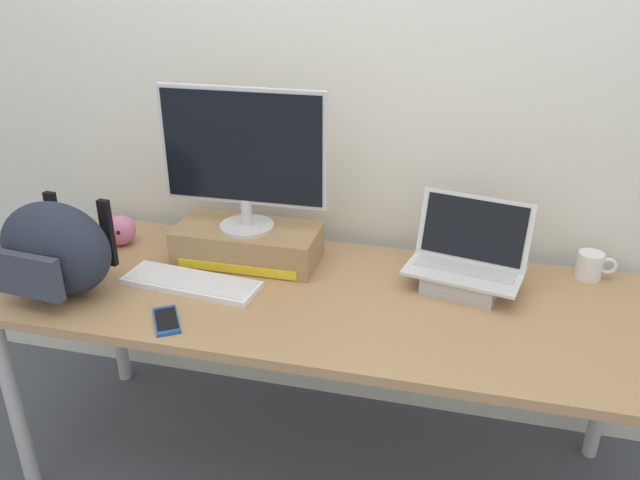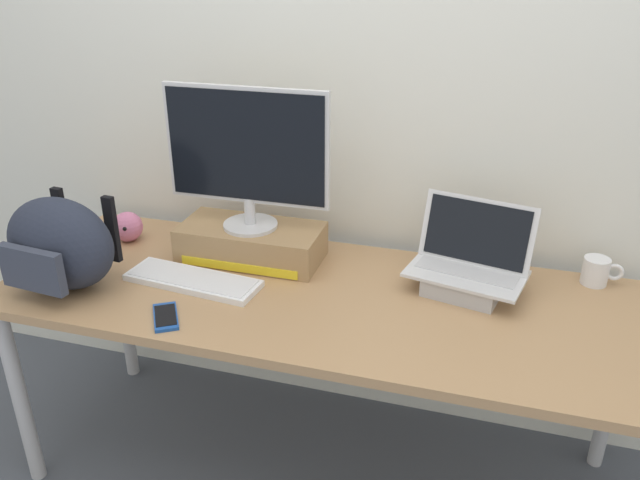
{
  "view_description": "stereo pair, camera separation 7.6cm",
  "coord_description": "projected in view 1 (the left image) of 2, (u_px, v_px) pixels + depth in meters",
  "views": [
    {
      "loc": [
        0.41,
        -1.65,
        1.7
      ],
      "look_at": [
        0.0,
        0.0,
        0.89
      ],
      "focal_mm": 36.02,
      "sensor_mm": 36.0,
      "label": 1
    },
    {
      "loc": [
        0.48,
        -1.63,
        1.7
      ],
      "look_at": [
        0.0,
        0.0,
        0.89
      ],
      "focal_mm": 36.02,
      "sensor_mm": 36.0,
      "label": 2
    }
  ],
  "objects": [
    {
      "name": "ground_plane",
      "position": [
        320.0,
        468.0,
        2.26
      ],
      "size": [
        20.0,
        20.0,
        0.0
      ],
      "primitive_type": "plane",
      "color": "#474C56"
    },
    {
      "name": "back_wall",
      "position": [
        354.0,
        70.0,
        2.12
      ],
      "size": [
        7.0,
        0.1,
        2.6
      ],
      "primitive_type": "cube",
      "color": "silver",
      "rests_on": "ground"
    },
    {
      "name": "desk",
      "position": [
        320.0,
        311.0,
        1.99
      ],
      "size": [
        1.98,
        0.73,
        0.71
      ],
      "color": "#A87F56",
      "rests_on": "ground"
    },
    {
      "name": "toner_box_yellow",
      "position": [
        248.0,
        244.0,
        2.14
      ],
      "size": [
        0.47,
        0.23,
        0.12
      ],
      "color": "#9E7A51",
      "rests_on": "desk"
    },
    {
      "name": "desktop_monitor",
      "position": [
        243.0,
        155.0,
        2.01
      ],
      "size": [
        0.54,
        0.18,
        0.46
      ],
      "rotation": [
        0.0,
        0.0,
        0.01
      ],
      "color": "silver",
      "rests_on": "toner_box_yellow"
    },
    {
      "name": "open_laptop",
      "position": [
        465.0,
        270.0,
        1.98
      ],
      "size": [
        0.38,
        0.28,
        0.27
      ],
      "rotation": [
        0.0,
        0.0,
        -0.22
      ],
      "color": "#ADADB2",
      "rests_on": "desk"
    },
    {
      "name": "external_keyboard",
      "position": [
        191.0,
        283.0,
        1.99
      ],
      "size": [
        0.44,
        0.18,
        0.02
      ],
      "rotation": [
        0.0,
        0.0,
        -0.1
      ],
      "color": "white",
      "rests_on": "desk"
    },
    {
      "name": "messenger_backpack",
      "position": [
        55.0,
        249.0,
        1.91
      ],
      "size": [
        0.38,
        0.29,
        0.29
      ],
      "rotation": [
        0.0,
        0.0,
        -0.1
      ],
      "color": "#232838",
      "rests_on": "desk"
    },
    {
      "name": "coffee_mug",
      "position": [
        591.0,
        265.0,
        2.03
      ],
      "size": [
        0.12,
        0.08,
        0.09
      ],
      "color": "silver",
      "rests_on": "desk"
    },
    {
      "name": "cell_phone",
      "position": [
        167.0,
        320.0,
        1.81
      ],
      "size": [
        0.13,
        0.16,
        0.01
      ],
      "rotation": [
        0.0,
        0.0,
        0.56
      ],
      "color": "#19479E",
      "rests_on": "desk"
    },
    {
      "name": "plush_toy",
      "position": [
        121.0,
        230.0,
        2.25
      ],
      "size": [
        0.11,
        0.11,
        0.11
      ],
      "color": "#CC7099",
      "rests_on": "desk"
    }
  ]
}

